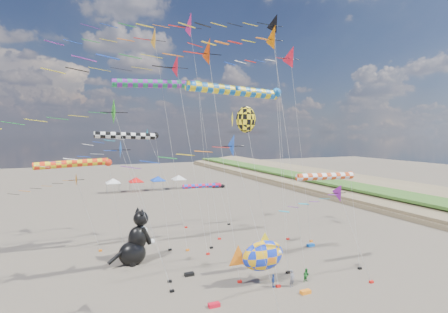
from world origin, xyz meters
TOP-DOWN VIEW (x-y plane):
  - delta_kite_0 at (-5.41, 7.40)m, footprint 13.38×2.44m
  - delta_kite_1 at (6.64, 2.66)m, footprint 8.36×1.70m
  - delta_kite_2 at (-4.95, 0.03)m, footprint 9.93×1.77m
  - delta_kite_3 at (-5.70, 17.31)m, footprint 12.48×2.67m
  - delta_kite_4 at (6.46, 16.32)m, footprint 13.60×2.50m
  - delta_kite_5 at (-5.25, 26.57)m, footprint 11.85×1.85m
  - delta_kite_6 at (-11.23, 8.00)m, footprint 11.90×2.22m
  - delta_kite_7 at (8.32, 14.44)m, footprint 11.95×2.79m
  - delta_kite_8 at (-1.26, 19.79)m, footprint 15.01×3.29m
  - delta_kite_9 at (1.18, 6.38)m, footprint 11.28×2.29m
  - delta_kite_10 at (-9.79, 9.93)m, footprint 8.78×1.82m
  - delta_kite_11 at (-15.04, 21.07)m, footprint 8.93×1.80m
  - delta_kite_12 at (-4.38, 15.22)m, footprint 14.79×2.78m
  - windsock_0 at (7.60, 5.44)m, footprint 7.65×0.68m
  - windsock_1 at (-5.07, 17.01)m, footprint 10.87×0.93m
  - windsock_2 at (-13.62, 20.66)m, footprint 9.10×0.83m
  - windsock_3 at (-0.64, 7.44)m, footprint 10.23×0.88m
  - windsock_4 at (2.75, 25.61)m, footprint 7.13×0.61m
  - windsock_5 at (-8.33, 18.24)m, footprint 8.03×0.73m
  - angelfish_kite at (1.94, 11.38)m, footprint 3.74×3.02m
  - cat_inflatable at (-8.29, 15.89)m, footprint 4.66×3.34m
  - fish_inflatable at (1.15, 6.20)m, footprint 5.39×2.10m
  - person_adult at (3.33, 4.81)m, footprint 0.64×0.53m
  - child_green at (5.15, 5.19)m, footprint 0.67×0.57m
  - child_blue at (1.80, 5.40)m, footprint 0.56×0.74m
  - kite_bag_0 at (-4.18, 10.62)m, footprint 0.90×0.44m
  - kite_bag_1 at (3.64, 3.29)m, footprint 0.90×0.44m
  - kite_bag_2 at (11.58, 13.01)m, footprint 0.90×0.44m
  - kite_bag_3 at (-4.20, 4.26)m, footprint 0.90×0.44m
  - tent_row at (1.50, 60.00)m, footprint 19.20×4.20m
  - parked_car at (18.11, 58.00)m, footprint 3.99×2.59m

SIDE VIEW (x-z plane):
  - kite_bag_0 at x=-4.18m, z-range 0.00..0.30m
  - kite_bag_1 at x=3.64m, z-range 0.00..0.30m
  - kite_bag_2 at x=11.58m, z-range 0.00..0.30m
  - kite_bag_3 at x=-4.20m, z-range 0.00..0.30m
  - child_blue at x=1.80m, z-range 0.00..1.16m
  - child_green at x=5.15m, z-range 0.00..1.23m
  - parked_car at x=18.11m, z-range 0.00..1.26m
  - person_adult at x=3.33m, z-range 0.00..1.52m
  - fish_inflatable at x=1.15m, z-range 0.30..5.02m
  - cat_inflatable at x=-8.29m, z-range 0.00..5.68m
  - tent_row at x=1.50m, z-range 1.25..5.05m
  - windsock_4 at x=2.75m, z-range 2.79..9.10m
  - delta_kite_11 at x=-15.04m, z-range 3.28..12.36m
  - delta_kite_1 at x=6.64m, z-range 3.32..12.42m
  - windsock_0 at x=7.60m, z-range 4.49..14.28m
  - windsock_2 at x=-13.62m, z-range 4.81..15.34m
  - delta_kite_10 at x=-9.79m, z-range 5.20..18.14m
  - delta_kite_2 at x=-4.95m, z-range 5.46..18.95m
  - delta_kite_5 at x=-5.25m, z-range 5.74..19.85m
  - windsock_5 at x=-8.33m, z-range 6.30..19.79m
  - angelfish_kite at x=1.94m, z-range 6.60..22.66m
  - delta_kite_6 at x=-11.23m, z-range 6.66..22.84m
  - windsock_3 at x=-0.64m, z-range 8.24..25.72m
  - windsock_1 at x=-5.07m, z-range 9.01..28.05m
  - delta_kite_0 at x=-5.41m, z-range 8.99..30.01m
  - delta_kite_12 at x=-4.38m, z-range 9.23..31.04m
  - delta_kite_9 at x=1.18m, z-range 9.79..32.25m
  - delta_kite_7 at x=8.32m, z-range 10.02..33.29m
  - delta_kite_3 at x=-5.70m, z-range 10.68..35.25m
  - delta_kite_4 at x=6.46m, z-range 11.97..39.05m
  - delta_kite_8 at x=-1.26m, z-range 12.02..39.76m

